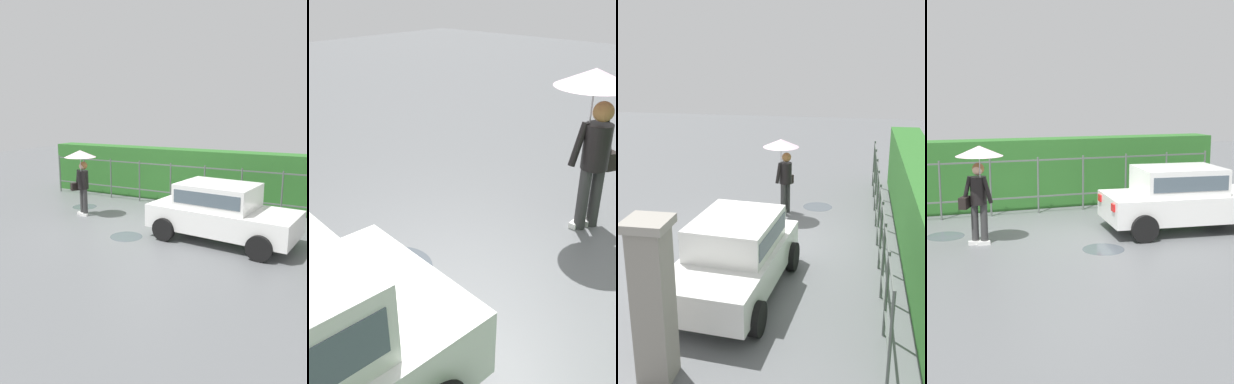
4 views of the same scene
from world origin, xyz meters
TOP-DOWN VIEW (x-y plane):
  - ground_plane at (0.00, 0.00)m, footprint 40.00×40.00m
  - car at (2.47, -0.02)m, footprint 3.87×2.16m
  - pedestrian at (-2.13, 0.19)m, footprint 0.96×0.96m
  - fence_section at (-0.25, 2.73)m, footprint 10.09×0.05m
  - hedge_row at (-0.25, 3.68)m, footprint 11.04×0.90m
  - puddle_near at (0.19, -0.93)m, footprint 0.86×0.86m
  - puddle_far at (-2.79, 1.12)m, footprint 0.84×0.84m

SIDE VIEW (x-z plane):
  - ground_plane at x=0.00m, z-range 0.00..0.00m
  - puddle_near at x=0.19m, z-range 0.00..0.00m
  - puddle_far at x=-2.79m, z-range 0.00..0.00m
  - car at x=2.47m, z-range 0.06..1.54m
  - fence_section at x=-0.25m, z-range 0.08..1.58m
  - hedge_row at x=-0.25m, z-range 0.00..1.90m
  - pedestrian at x=-2.13m, z-range 0.50..2.59m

